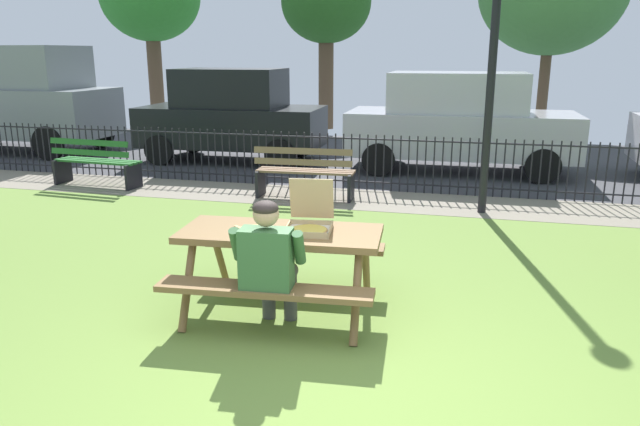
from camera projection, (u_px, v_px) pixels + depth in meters
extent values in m
cube|color=olive|center=(367.00, 328.00, 5.21)|extent=(28.00, 10.57, 0.02)
cube|color=gray|center=(416.00, 203.00, 9.50)|extent=(28.00, 1.40, 0.01)
cube|color=#38383D|center=(433.00, 160.00, 13.28)|extent=(28.00, 6.67, 0.01)
cube|color=brown|center=(280.00, 234.00, 5.37)|extent=(1.85, 0.89, 0.06)
cube|color=brown|center=(264.00, 290.00, 4.88)|extent=(1.82, 0.42, 0.05)
cube|color=brown|center=(295.00, 245.00, 6.02)|extent=(1.82, 0.42, 0.05)
cylinder|color=brown|center=(188.00, 285.00, 5.20)|extent=(0.10, 0.44, 0.74)
cylinder|color=brown|center=(219.00, 255.00, 5.98)|extent=(0.10, 0.44, 0.74)
cylinder|color=brown|center=(356.00, 297.00, 4.95)|extent=(0.10, 0.44, 0.74)
cylinder|color=brown|center=(366.00, 263.00, 5.74)|extent=(0.10, 0.44, 0.74)
cube|color=tan|center=(309.00, 231.00, 5.31)|extent=(0.45, 0.45, 0.01)
cube|color=silver|center=(309.00, 231.00, 5.31)|extent=(0.41, 0.41, 0.00)
cube|color=tan|center=(306.00, 235.00, 5.12)|extent=(0.40, 0.06, 0.04)
cube|color=tan|center=(311.00, 222.00, 5.49)|extent=(0.40, 0.06, 0.04)
cube|color=tan|center=(287.00, 228.00, 5.33)|extent=(0.06, 0.40, 0.04)
cube|color=tan|center=(330.00, 229.00, 5.28)|extent=(0.06, 0.40, 0.04)
cube|color=tan|center=(312.00, 199.00, 5.45)|extent=(0.41, 0.17, 0.39)
cylinder|color=tan|center=(309.00, 230.00, 5.31)|extent=(0.34, 0.34, 0.01)
cylinder|color=#E6C850|center=(309.00, 229.00, 5.31)|extent=(0.31, 0.31, 0.00)
pyramid|color=#E5D04C|center=(250.00, 226.00, 5.47)|extent=(0.24, 0.25, 0.01)
cube|color=tan|center=(239.00, 228.00, 5.40)|extent=(0.13, 0.11, 0.02)
cylinder|color=#454545|center=(269.00, 294.00, 5.35)|extent=(0.12, 0.12, 0.44)
cylinder|color=#454545|center=(262.00, 277.00, 5.08)|extent=(0.18, 0.43, 0.15)
cylinder|color=#454545|center=(291.00, 296.00, 5.31)|extent=(0.12, 0.12, 0.44)
cylinder|color=#454545|center=(285.00, 278.00, 5.05)|extent=(0.18, 0.43, 0.15)
cube|color=#386638|center=(266.00, 260.00, 4.80)|extent=(0.44, 0.25, 0.52)
cylinder|color=#386638|center=(237.00, 244.00, 4.87)|extent=(0.11, 0.21, 0.31)
cylinder|color=#386638|center=(299.00, 248.00, 4.78)|extent=(0.11, 0.21, 0.31)
sphere|color=tan|center=(266.00, 214.00, 4.72)|extent=(0.21, 0.21, 0.21)
ellipsoid|color=#2F2624|center=(265.00, 208.00, 4.70)|extent=(0.21, 0.20, 0.12)
cylinder|color=black|center=(422.00, 141.00, 9.93)|extent=(20.51, 0.03, 0.03)
cylinder|color=black|center=(420.00, 185.00, 10.12)|extent=(20.51, 0.03, 0.03)
cylinder|color=black|center=(2.00, 146.00, 12.00)|extent=(0.02, 0.02, 0.97)
cylinder|color=black|center=(7.00, 147.00, 11.96)|extent=(0.02, 0.02, 0.97)
cylinder|color=black|center=(13.00, 147.00, 11.93)|extent=(0.02, 0.02, 0.97)
cylinder|color=black|center=(19.00, 147.00, 11.90)|extent=(0.02, 0.02, 0.97)
cylinder|color=black|center=(25.00, 148.00, 11.87)|extent=(0.02, 0.02, 0.97)
cylinder|color=black|center=(31.00, 148.00, 11.83)|extent=(0.02, 0.02, 0.97)
cylinder|color=black|center=(38.00, 148.00, 11.80)|extent=(0.02, 0.02, 0.97)
cylinder|color=black|center=(44.00, 148.00, 11.77)|extent=(0.02, 0.02, 0.97)
cylinder|color=black|center=(50.00, 149.00, 11.73)|extent=(0.02, 0.02, 0.97)
cylinder|color=black|center=(56.00, 149.00, 11.70)|extent=(0.02, 0.02, 0.97)
cylinder|color=black|center=(62.00, 149.00, 11.67)|extent=(0.02, 0.02, 0.97)
cylinder|color=black|center=(68.00, 149.00, 11.63)|extent=(0.02, 0.02, 0.97)
cylinder|color=black|center=(75.00, 150.00, 11.60)|extent=(0.02, 0.02, 0.97)
cylinder|color=black|center=(81.00, 150.00, 11.57)|extent=(0.02, 0.02, 0.97)
cylinder|color=black|center=(87.00, 150.00, 11.53)|extent=(0.02, 0.02, 0.97)
cylinder|color=black|center=(94.00, 151.00, 11.50)|extent=(0.02, 0.02, 0.97)
cylinder|color=black|center=(100.00, 151.00, 11.47)|extent=(0.02, 0.02, 0.97)
cylinder|color=black|center=(107.00, 151.00, 11.44)|extent=(0.02, 0.02, 0.97)
cylinder|color=black|center=(113.00, 151.00, 11.40)|extent=(0.02, 0.02, 0.97)
cylinder|color=black|center=(120.00, 152.00, 11.37)|extent=(0.02, 0.02, 0.97)
cylinder|color=black|center=(126.00, 152.00, 11.34)|extent=(0.02, 0.02, 0.97)
cylinder|color=black|center=(133.00, 152.00, 11.30)|extent=(0.02, 0.02, 0.97)
cylinder|color=black|center=(140.00, 153.00, 11.27)|extent=(0.02, 0.02, 0.97)
cylinder|color=black|center=(146.00, 153.00, 11.24)|extent=(0.02, 0.02, 0.97)
cylinder|color=black|center=(153.00, 153.00, 11.20)|extent=(0.02, 0.02, 0.97)
cylinder|color=black|center=(160.00, 153.00, 11.17)|extent=(0.02, 0.02, 0.97)
cylinder|color=black|center=(167.00, 154.00, 11.14)|extent=(0.02, 0.02, 0.97)
cylinder|color=black|center=(174.00, 154.00, 11.11)|extent=(0.02, 0.02, 0.97)
cylinder|color=black|center=(180.00, 154.00, 11.07)|extent=(0.02, 0.02, 0.97)
cylinder|color=black|center=(187.00, 155.00, 11.04)|extent=(0.02, 0.02, 0.97)
cylinder|color=black|center=(194.00, 155.00, 11.01)|extent=(0.02, 0.02, 0.97)
cylinder|color=black|center=(201.00, 155.00, 10.97)|extent=(0.02, 0.02, 0.97)
cylinder|color=black|center=(208.00, 156.00, 10.94)|extent=(0.02, 0.02, 0.97)
cylinder|color=black|center=(216.00, 156.00, 10.91)|extent=(0.02, 0.02, 0.97)
cylinder|color=black|center=(223.00, 156.00, 10.87)|extent=(0.02, 0.02, 0.97)
cylinder|color=black|center=(230.00, 157.00, 10.84)|extent=(0.02, 0.02, 0.97)
cylinder|color=black|center=(237.00, 157.00, 10.81)|extent=(0.02, 0.02, 0.97)
cylinder|color=black|center=(244.00, 157.00, 10.78)|extent=(0.02, 0.02, 0.97)
cylinder|color=black|center=(252.00, 158.00, 10.74)|extent=(0.02, 0.02, 0.97)
cylinder|color=black|center=(259.00, 158.00, 10.71)|extent=(0.02, 0.02, 0.97)
cylinder|color=black|center=(267.00, 158.00, 10.68)|extent=(0.02, 0.02, 0.97)
cylinder|color=black|center=(274.00, 158.00, 10.64)|extent=(0.02, 0.02, 0.97)
cylinder|color=black|center=(282.00, 159.00, 10.61)|extent=(0.02, 0.02, 0.97)
cylinder|color=black|center=(289.00, 159.00, 10.58)|extent=(0.02, 0.02, 0.97)
cylinder|color=black|center=(297.00, 159.00, 10.54)|extent=(0.02, 0.02, 0.97)
cylinder|color=black|center=(304.00, 160.00, 10.51)|extent=(0.02, 0.02, 0.97)
cylinder|color=black|center=(312.00, 160.00, 10.48)|extent=(0.02, 0.02, 0.97)
cylinder|color=black|center=(320.00, 161.00, 10.45)|extent=(0.02, 0.02, 0.97)
cylinder|color=black|center=(328.00, 161.00, 10.41)|extent=(0.02, 0.02, 0.97)
cylinder|color=black|center=(335.00, 161.00, 10.38)|extent=(0.02, 0.02, 0.97)
cylinder|color=black|center=(343.00, 162.00, 10.35)|extent=(0.02, 0.02, 0.97)
cylinder|color=black|center=(351.00, 162.00, 10.31)|extent=(0.02, 0.02, 0.97)
cylinder|color=black|center=(359.00, 162.00, 10.28)|extent=(0.02, 0.02, 0.97)
cylinder|color=black|center=(367.00, 163.00, 10.25)|extent=(0.02, 0.02, 0.97)
cylinder|color=black|center=(376.00, 163.00, 10.21)|extent=(0.02, 0.02, 0.97)
cylinder|color=black|center=(384.00, 163.00, 10.18)|extent=(0.02, 0.02, 0.97)
cylinder|color=black|center=(392.00, 164.00, 10.15)|extent=(0.02, 0.02, 0.97)
cylinder|color=black|center=(400.00, 164.00, 10.12)|extent=(0.02, 0.02, 0.97)
cylinder|color=black|center=(408.00, 164.00, 10.08)|extent=(0.02, 0.02, 0.97)
cylinder|color=black|center=(417.00, 165.00, 10.05)|extent=(0.02, 0.02, 0.97)
cylinder|color=black|center=(425.00, 165.00, 10.02)|extent=(0.02, 0.02, 0.97)
cylinder|color=black|center=(434.00, 166.00, 9.98)|extent=(0.02, 0.02, 0.97)
cylinder|color=black|center=(442.00, 166.00, 9.95)|extent=(0.02, 0.02, 0.97)
cylinder|color=black|center=(451.00, 166.00, 9.92)|extent=(0.02, 0.02, 0.97)
cylinder|color=black|center=(460.00, 167.00, 9.88)|extent=(0.02, 0.02, 0.97)
cylinder|color=black|center=(468.00, 167.00, 9.85)|extent=(0.02, 0.02, 0.97)
cylinder|color=black|center=(477.00, 167.00, 9.82)|extent=(0.02, 0.02, 0.97)
cylinder|color=black|center=(486.00, 168.00, 9.79)|extent=(0.02, 0.02, 0.97)
cylinder|color=black|center=(495.00, 168.00, 9.75)|extent=(0.02, 0.02, 0.97)
cylinder|color=black|center=(504.00, 169.00, 9.72)|extent=(0.02, 0.02, 0.97)
cylinder|color=black|center=(513.00, 169.00, 9.69)|extent=(0.02, 0.02, 0.97)
cylinder|color=black|center=(522.00, 169.00, 9.65)|extent=(0.02, 0.02, 0.97)
cylinder|color=black|center=(531.00, 170.00, 9.62)|extent=(0.02, 0.02, 0.97)
cylinder|color=black|center=(540.00, 170.00, 9.59)|extent=(0.02, 0.02, 0.97)
cylinder|color=black|center=(549.00, 171.00, 9.55)|extent=(0.02, 0.02, 0.97)
cylinder|color=black|center=(559.00, 171.00, 9.52)|extent=(0.02, 0.02, 0.97)
cylinder|color=black|center=(568.00, 171.00, 9.49)|extent=(0.02, 0.02, 0.97)
cylinder|color=black|center=(578.00, 172.00, 9.46)|extent=(0.02, 0.02, 0.97)
cylinder|color=black|center=(587.00, 172.00, 9.42)|extent=(0.02, 0.02, 0.97)
cylinder|color=black|center=(597.00, 173.00, 9.39)|extent=(0.02, 0.02, 0.97)
cylinder|color=black|center=(606.00, 173.00, 9.36)|extent=(0.02, 0.02, 0.97)
cylinder|color=black|center=(616.00, 174.00, 9.32)|extent=(0.02, 0.02, 0.97)
cylinder|color=black|center=(626.00, 174.00, 9.29)|extent=(0.02, 0.02, 0.97)
cylinder|color=black|center=(636.00, 174.00, 9.26)|extent=(0.02, 0.02, 0.97)
cube|color=#236027|center=(103.00, 160.00, 10.78)|extent=(1.60, 0.22, 0.04)
cube|color=#236027|center=(98.00, 161.00, 10.65)|extent=(1.60, 0.22, 0.04)
cube|color=#236027|center=(93.00, 162.00, 10.52)|extent=(1.60, 0.22, 0.04)
cube|color=#236027|center=(89.00, 153.00, 10.42)|extent=(1.60, 0.18, 0.11)
cube|color=#236027|center=(88.00, 142.00, 10.37)|extent=(1.60, 0.18, 0.11)
cube|color=black|center=(134.00, 176.00, 10.43)|extent=(0.08, 0.44, 0.44)
cube|color=black|center=(63.00, 171.00, 10.90)|extent=(0.08, 0.44, 0.44)
cube|color=brown|center=(308.00, 169.00, 9.88)|extent=(1.60, 0.16, 0.04)
cube|color=brown|center=(306.00, 171.00, 9.75)|extent=(1.60, 0.16, 0.04)
cube|color=brown|center=(304.00, 173.00, 9.61)|extent=(1.60, 0.16, 0.04)
cube|color=brown|center=(303.00, 162.00, 9.51)|extent=(1.60, 0.12, 0.11)
cube|color=brown|center=(303.00, 151.00, 9.46)|extent=(1.60, 0.12, 0.11)
cube|color=black|center=(351.00, 187.00, 9.61)|extent=(0.07, 0.44, 0.44)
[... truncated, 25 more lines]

